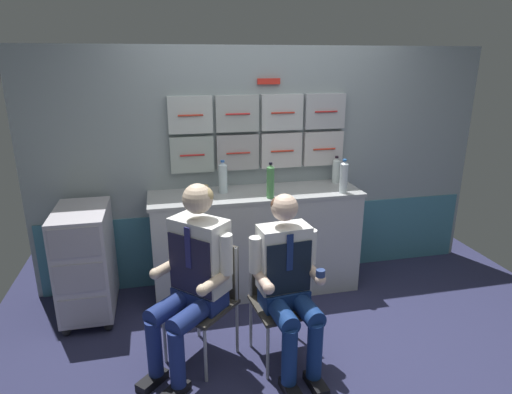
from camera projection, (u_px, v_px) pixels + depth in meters
ground at (312, 362)px, 3.08m from camera, size 4.80×4.80×0.04m
galley_bulkhead at (265, 168)px, 4.03m from camera, size 4.20×0.14×2.15m
galley_counter at (256, 241)px, 3.92m from camera, size 1.84×0.53×0.93m
service_trolley at (86, 260)px, 3.49m from camera, size 0.40×0.65×0.92m
folding_chair_left at (209, 288)px, 3.04m from camera, size 0.57×0.57×0.83m
crew_member_left at (193, 271)px, 2.85m from camera, size 0.68×0.68×1.28m
folding_chair_center at (279, 287)px, 3.05m from camera, size 0.44×0.44×0.83m
crew_member_center at (288, 278)px, 2.86m from camera, size 0.48×0.61×1.21m
water_bottle_clear at (344, 177)px, 3.73m from camera, size 0.07×0.07×0.29m
water_bottle_short at (336, 170)px, 4.04m from camera, size 0.07×0.07×0.25m
sparkling_bottle_green at (223, 177)px, 3.72m from camera, size 0.08×0.08×0.29m
water_bottle_blue_cap at (270, 181)px, 3.58m from camera, size 0.06×0.06×0.30m
espresso_cup_small at (205, 197)px, 3.51m from camera, size 0.07×0.07×0.08m
coffee_cup_white at (205, 189)px, 3.74m from camera, size 0.06×0.06×0.07m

